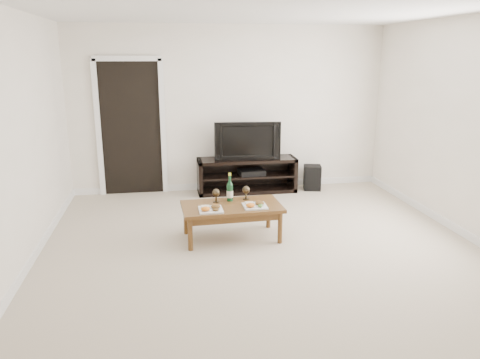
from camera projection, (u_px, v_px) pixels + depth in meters
name	position (u px, v px, depth m)	size (l,w,h in m)	color
floor	(266.00, 256.00, 5.15)	(5.50, 5.50, 0.00)	beige
back_wall	(230.00, 109.00, 7.45)	(5.00, 0.04, 2.60)	white
ceiling	(270.00, 4.00, 4.47)	(5.00, 5.50, 0.04)	white
doorway	(131.00, 129.00, 7.24)	(0.90, 0.02, 2.05)	black
media_console	(247.00, 175.00, 7.49)	(1.57, 0.45, 0.55)	black
television	(247.00, 140.00, 7.35)	(1.03, 0.14, 0.59)	black
av_receiver	(251.00, 172.00, 7.48)	(0.40, 0.30, 0.08)	black
subwoofer	(312.00, 177.00, 7.64)	(0.27, 0.27, 0.40)	black
coffee_table	(232.00, 222.00, 5.60)	(1.17, 0.64, 0.42)	brown
plate_left	(211.00, 208.00, 5.34)	(0.27, 0.27, 0.07)	white
plate_right	(255.00, 204.00, 5.47)	(0.27, 0.27, 0.07)	white
wine_bottle	(230.00, 187.00, 5.66)	(0.07, 0.07, 0.35)	#0F381C
goblet_left	(216.00, 195.00, 5.63)	(0.09, 0.09, 0.17)	#362C1D
goblet_right	(246.00, 193.00, 5.75)	(0.09, 0.09, 0.17)	#362C1D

